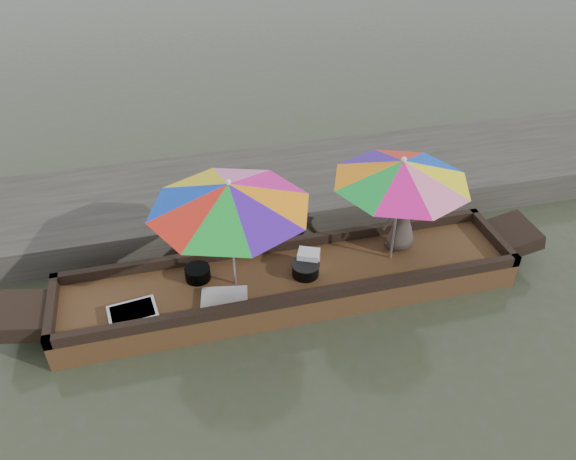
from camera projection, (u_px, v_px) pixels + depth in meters
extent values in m
plane|color=#2F3723|center=(290.00, 294.00, 7.57)|extent=(80.00, 80.00, 0.00)
cube|color=#2D2B26|center=(256.00, 193.00, 9.14)|extent=(22.00, 2.20, 0.50)
cube|color=#3D2515|center=(290.00, 284.00, 7.47)|extent=(6.03, 1.20, 0.35)
cylinder|color=black|center=(198.00, 273.00, 7.25)|extent=(0.33, 0.33, 0.17)
cube|color=silver|center=(133.00, 314.00, 6.72)|extent=(0.62, 0.47, 0.09)
cube|color=silver|center=(224.00, 299.00, 6.95)|extent=(0.63, 0.49, 0.06)
cylinder|color=black|center=(306.00, 270.00, 7.31)|extent=(0.35, 0.35, 0.16)
cube|color=silver|center=(309.00, 259.00, 7.41)|extent=(0.35, 0.32, 0.26)
imported|color=#3B322C|center=(403.00, 215.00, 7.51)|extent=(0.62, 0.49, 1.10)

